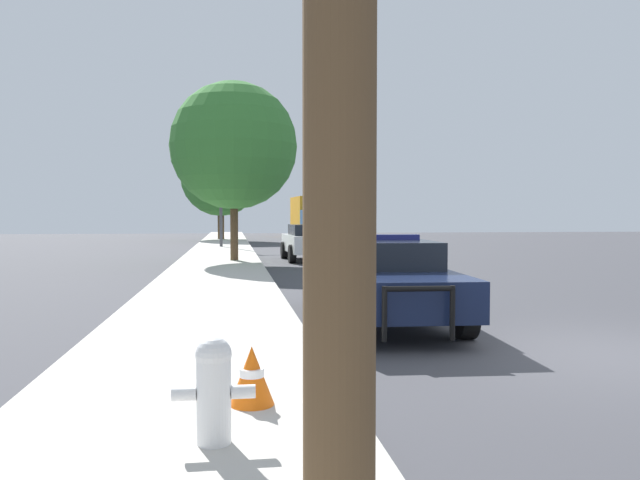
# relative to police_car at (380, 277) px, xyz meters

# --- Properties ---
(ground_plane) EXTENTS (110.00, 110.00, 0.00)m
(ground_plane) POSITION_rel_police_car_xyz_m (2.20, -2.89, -0.74)
(ground_plane) COLOR #3D3D42
(sidewalk_left) EXTENTS (3.00, 110.00, 0.13)m
(sidewalk_left) POSITION_rel_police_car_xyz_m (-2.90, -2.89, -0.67)
(sidewalk_left) COLOR #BCB7AD
(sidewalk_left) RESTS_ON ground_plane
(police_car) EXTENTS (2.33, 5.16, 1.44)m
(police_car) POSITION_rel_police_car_xyz_m (0.00, 0.00, 0.00)
(police_car) COLOR #141E3D
(police_car) RESTS_ON ground_plane
(fire_hydrant) EXTENTS (0.59, 0.26, 0.77)m
(fire_hydrant) POSITION_rel_police_car_xyz_m (-2.59, -5.64, -0.20)
(fire_hydrant) COLOR white
(fire_hydrant) RESTS_ON sidewalk_left
(traffic_light) EXTENTS (3.79, 0.35, 5.04)m
(traffic_light) POSITION_rel_police_car_xyz_m (-1.47, 23.06, 2.96)
(traffic_light) COLOR #424247
(traffic_light) RESTS_ON sidewalk_left
(car_background_midblock) EXTENTS (2.06, 4.09, 1.41)m
(car_background_midblock) POSITION_rel_police_car_xyz_m (0.59, 14.01, 0.02)
(car_background_midblock) COLOR silver
(car_background_midblock) RESTS_ON ground_plane
(box_truck) EXTENTS (2.79, 7.40, 3.31)m
(box_truck) POSITION_rel_police_car_xyz_m (3.98, 40.74, 1.00)
(box_truck) COLOR navy
(box_truck) RESTS_ON ground_plane
(tree_sidewalk_far) EXTENTS (5.52, 5.52, 7.11)m
(tree_sidewalk_far) POSITION_rel_police_car_xyz_m (-3.15, 33.71, 3.74)
(tree_sidewalk_far) COLOR #4C3823
(tree_sidewalk_far) RESTS_ON sidewalk_left
(tree_sidewalk_mid) EXTENTS (4.61, 4.61, 6.47)m
(tree_sidewalk_mid) POSITION_rel_police_car_xyz_m (-2.34, 12.78, 3.55)
(tree_sidewalk_mid) COLOR #4C3823
(tree_sidewalk_mid) RESTS_ON sidewalk_left
(traffic_cone) EXTENTS (0.39, 0.39, 0.51)m
(traffic_cone) POSITION_rel_police_car_xyz_m (-2.29, -4.75, -0.35)
(traffic_cone) COLOR orange
(traffic_cone) RESTS_ON sidewalk_left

